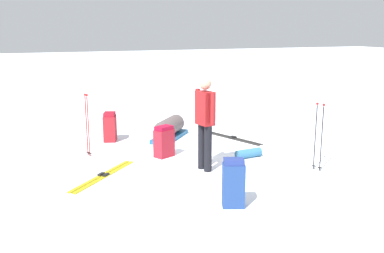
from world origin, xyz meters
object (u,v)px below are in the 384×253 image
(skier_standing, at_px, (205,119))
(ski_pair_far, at_px, (232,138))
(backpack_large_dark, at_px, (110,127))
(backpack_small_spare, at_px, (233,183))
(backpack_bright, at_px, (164,142))
(sleeping_mat_rolled, at_px, (249,153))
(ski_pair_near, at_px, (104,176))
(ski_poles_planted_near, at_px, (319,133))
(ski_poles_planted_far, at_px, (87,122))
(gear_sled, at_px, (170,129))

(skier_standing, height_order, ski_pair_far, skier_standing)
(backpack_large_dark, xyz_separation_m, backpack_small_spare, (-4.44, -0.91, 0.03))
(backpack_large_dark, xyz_separation_m, backpack_bright, (-1.65, -0.76, -0.02))
(backpack_bright, height_order, sleeping_mat_rolled, backpack_bright)
(ski_pair_near, height_order, backpack_bright, backpack_bright)
(backpack_small_spare, relative_size, ski_poles_planted_near, 0.58)
(ski_pair_near, height_order, sleeping_mat_rolled, sleeping_mat_rolled)
(backpack_large_dark, relative_size, backpack_bright, 1.05)
(ski_poles_planted_far, height_order, gear_sled, ski_poles_planted_far)
(ski_pair_near, xyz_separation_m, ski_poles_planted_far, (1.38, 0.04, 0.70))
(skier_standing, height_order, backpack_small_spare, skier_standing)
(ski_pair_far, bearing_deg, ski_poles_planted_far, 93.49)
(ski_poles_planted_near, relative_size, gear_sled, 0.96)
(ski_pair_far, distance_m, sleeping_mat_rolled, 1.58)
(backpack_large_dark, xyz_separation_m, ski_poles_planted_far, (-1.03, 0.65, 0.38))
(backpack_bright, bearing_deg, ski_poles_planted_near, -128.14)
(backpack_small_spare, bearing_deg, backpack_bright, 3.00)
(backpack_large_dark, height_order, backpack_bright, backpack_large_dark)
(backpack_large_dark, height_order, ski_poles_planted_far, ski_poles_planted_far)
(skier_standing, xyz_separation_m, ski_poles_planted_near, (-0.76, -1.91, -0.26))
(gear_sled, bearing_deg, ski_pair_far, -111.71)
(ski_pair_far, relative_size, gear_sled, 1.29)
(backpack_large_dark, distance_m, backpack_small_spare, 4.54)
(ski_poles_planted_far, bearing_deg, ski_pair_far, -86.51)
(gear_sled, bearing_deg, sleeping_mat_rolled, -154.90)
(backpack_small_spare, distance_m, ski_poles_planted_near, 2.41)
(backpack_small_spare, distance_m, gear_sled, 4.19)
(ski_pair_far, distance_m, gear_sled, 1.49)
(sleeping_mat_rolled, bearing_deg, backpack_small_spare, 146.20)
(ski_poles_planted_far, xyz_separation_m, gear_sled, (0.75, -1.99, -0.49))
(backpack_large_dark, distance_m, sleeping_mat_rolled, 3.30)
(ski_poles_planted_near, bearing_deg, backpack_large_dark, 41.60)
(ski_poles_planted_near, bearing_deg, ski_pair_far, 8.19)
(backpack_bright, height_order, ski_poles_planted_far, ski_poles_planted_far)
(ski_pair_near, distance_m, backpack_large_dark, 2.50)
(skier_standing, bearing_deg, backpack_large_dark, 23.57)
(backpack_bright, xyz_separation_m, sleeping_mat_rolled, (-0.69, -1.55, -0.22))
(backpack_bright, distance_m, sleeping_mat_rolled, 1.71)
(backpack_small_spare, distance_m, sleeping_mat_rolled, 2.54)
(ski_pair_far, xyz_separation_m, ski_poles_planted_far, (-0.21, 3.36, 0.70))
(gear_sled, relative_size, sleeping_mat_rolled, 2.35)
(ski_pair_far, height_order, sleeping_mat_rolled, sleeping_mat_rolled)
(backpack_large_dark, height_order, backpack_small_spare, backpack_small_spare)
(backpack_large_dark, bearing_deg, gear_sled, -101.58)
(ski_pair_near, bearing_deg, ski_poles_planted_near, -106.24)
(skier_standing, bearing_deg, ski_pair_far, -38.62)
(backpack_large_dark, xyz_separation_m, gear_sled, (-0.28, -1.34, -0.10))
(ski_pair_far, relative_size, ski_poles_planted_far, 1.31)
(gear_sled, bearing_deg, backpack_bright, 157.07)
(ski_pair_far, relative_size, sleeping_mat_rolled, 3.03)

